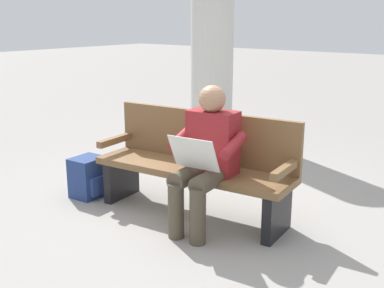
% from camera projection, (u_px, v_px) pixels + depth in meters
% --- Properties ---
extents(ground_plane, '(40.00, 40.00, 0.00)m').
position_uv_depth(ground_plane, '(192.00, 214.00, 4.26)').
color(ground_plane, gray).
extents(bench_near, '(1.84, 0.67, 0.90)m').
position_uv_depth(bench_near, '(196.00, 163.00, 4.20)').
color(bench_near, brown).
rests_on(bench_near, ground).
extents(person_seated, '(0.60, 0.60, 1.18)m').
position_uv_depth(person_seated, '(206.00, 155.00, 3.84)').
color(person_seated, maroon).
rests_on(person_seated, ground).
extents(backpack, '(0.32, 0.32, 0.39)m').
position_uv_depth(backpack, '(89.00, 177.00, 4.65)').
color(backpack, navy).
rests_on(backpack, ground).
extents(support_pillar, '(0.62, 0.62, 3.25)m').
position_uv_depth(support_pillar, '(212.00, 22.00, 6.85)').
color(support_pillar, beige).
rests_on(support_pillar, ground).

